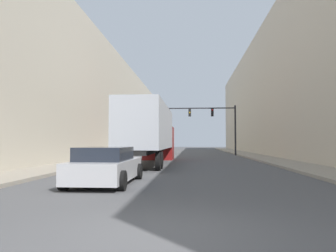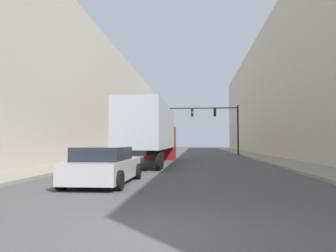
% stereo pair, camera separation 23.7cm
% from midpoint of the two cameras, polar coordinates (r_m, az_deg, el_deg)
% --- Properties ---
extents(ground_plane, '(200.00, 200.00, 0.00)m').
position_cam_midpoint_polar(ground_plane, '(5.68, -2.93, -18.34)').
color(ground_plane, '#4C4C4F').
extents(sidewalk_right, '(2.55, 80.00, 0.15)m').
position_cam_midpoint_polar(sidewalk_right, '(36.02, 14.32, -5.03)').
color(sidewalk_right, gray).
rests_on(sidewalk_right, ground).
extents(sidewalk_left, '(2.55, 80.00, 0.15)m').
position_cam_midpoint_polar(sidewalk_left, '(36.28, -7.96, -5.08)').
color(sidewalk_left, gray).
rests_on(sidewalk_left, ground).
extents(building_right, '(6.00, 80.00, 14.48)m').
position_cam_midpoint_polar(building_right, '(37.41, 20.69, 6.15)').
color(building_right, beige).
rests_on(building_right, ground).
extents(building_left, '(6.00, 80.00, 12.19)m').
position_cam_midpoint_polar(building_left, '(37.66, -14.29, 4.25)').
color(building_left, '#BCB29E').
rests_on(building_left, ground).
extents(semi_truck, '(2.55, 13.78, 3.92)m').
position_cam_midpoint_polar(semi_truck, '(23.24, -3.32, -1.09)').
color(semi_truck, '#B2B7C1').
rests_on(semi_truck, ground).
extents(sedan_car, '(2.10, 4.54, 1.34)m').
position_cam_midpoint_polar(sedan_car, '(12.22, -11.28, -6.86)').
color(sedan_car, '#B7B7BC').
rests_on(sedan_car, ground).
extents(traffic_signal_gantry, '(7.97, 0.35, 5.77)m').
position_cam_midpoint_polar(traffic_signal_gantry, '(38.35, 8.39, 1.06)').
color(traffic_signal_gantry, black).
rests_on(traffic_signal_gantry, ground).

